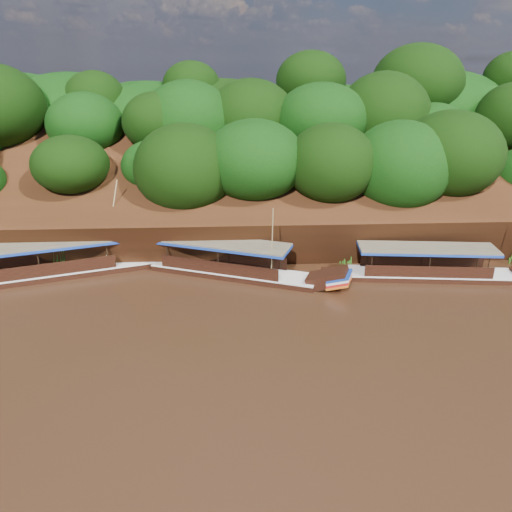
% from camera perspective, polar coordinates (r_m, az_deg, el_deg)
% --- Properties ---
extents(ground, '(160.00, 160.00, 0.00)m').
position_cam_1_polar(ground, '(28.95, 0.63, -8.57)').
color(ground, black).
rests_on(ground, ground).
extents(riverbank, '(120.00, 30.06, 19.40)m').
position_cam_1_polar(riverbank, '(49.38, -1.00, 6.73)').
color(riverbank, black).
rests_on(riverbank, ground).
extents(boat_0, '(14.48, 3.49, 6.13)m').
position_cam_1_polar(boat_0, '(37.84, 20.88, -1.65)').
color(boat_0, black).
rests_on(boat_0, ground).
extents(boat_1, '(14.14, 7.11, 6.18)m').
position_cam_1_polar(boat_1, '(35.58, -1.46, -1.56)').
color(boat_1, black).
rests_on(boat_1, ground).
extents(boat_2, '(16.40, 7.04, 7.10)m').
position_cam_1_polar(boat_2, '(38.50, -20.80, -1.15)').
color(boat_2, black).
rests_on(boat_2, ground).
extents(reeds, '(50.51, 2.46, 2.09)m').
position_cam_1_polar(reeds, '(37.11, -4.68, -0.08)').
color(reeds, '#2C6619').
rests_on(reeds, ground).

